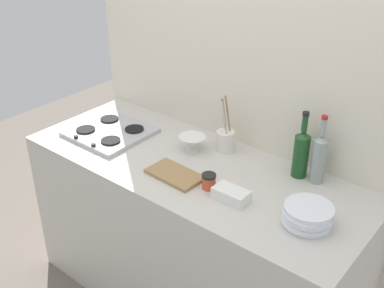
% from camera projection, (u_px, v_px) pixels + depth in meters
% --- Properties ---
extents(counter_block, '(1.80, 0.70, 0.90)m').
position_uv_depth(counter_block, '(192.00, 236.00, 2.59)').
color(counter_block, beige).
rests_on(counter_block, ground).
extents(backsplash_panel, '(1.90, 0.06, 2.56)m').
position_uv_depth(backsplash_panel, '(239.00, 72.00, 2.45)').
color(backsplash_panel, beige).
rests_on(backsplash_panel, ground).
extents(stovetop_hob, '(0.41, 0.39, 0.04)m').
position_uv_depth(stovetop_hob, '(110.00, 132.00, 2.67)').
color(stovetop_hob, '#B2B2B7').
rests_on(stovetop_hob, counter_block).
extents(plate_stack, '(0.21, 0.21, 0.09)m').
position_uv_depth(plate_stack, '(308.00, 215.00, 1.95)').
color(plate_stack, white).
rests_on(plate_stack, counter_block).
extents(wine_bottle_leftmost, '(0.07, 0.07, 0.34)m').
position_uv_depth(wine_bottle_leftmost, '(319.00, 157.00, 2.19)').
color(wine_bottle_leftmost, gray).
rests_on(wine_bottle_leftmost, counter_block).
extents(wine_bottle_mid_left, '(0.07, 0.07, 0.33)m').
position_uv_depth(wine_bottle_mid_left, '(301.00, 152.00, 2.24)').
color(wine_bottle_mid_left, '#19471E').
rests_on(wine_bottle_mid_left, counter_block).
extents(mixing_bowl, '(0.14, 0.14, 0.08)m').
position_uv_depth(mixing_bowl, '(192.00, 143.00, 2.49)').
color(mixing_bowl, white).
rests_on(mixing_bowl, counter_block).
extents(butter_dish, '(0.16, 0.09, 0.05)m').
position_uv_depth(butter_dish, '(231.00, 194.00, 2.11)').
color(butter_dish, white).
rests_on(butter_dish, counter_block).
extents(utensil_crock, '(0.10, 0.10, 0.30)m').
position_uv_depth(utensil_crock, '(225.00, 139.00, 2.48)').
color(utensil_crock, silver).
rests_on(utensil_crock, counter_block).
extents(condiment_jar_front, '(0.07, 0.07, 0.07)m').
position_uv_depth(condiment_jar_front, '(209.00, 181.00, 2.18)').
color(condiment_jar_front, '#C64C2D').
rests_on(condiment_jar_front, counter_block).
extents(cutting_board, '(0.28, 0.16, 0.02)m').
position_uv_depth(cutting_board, '(174.00, 174.00, 2.29)').
color(cutting_board, '#9E7A4C').
rests_on(cutting_board, counter_block).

